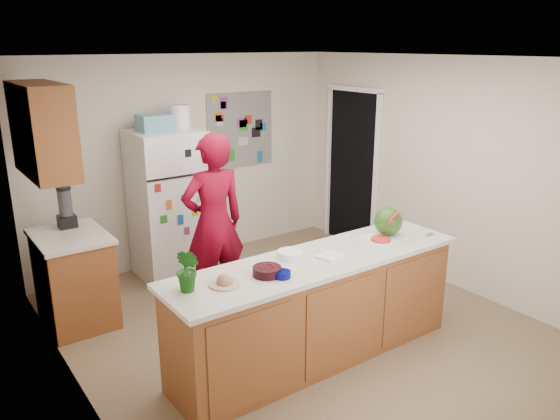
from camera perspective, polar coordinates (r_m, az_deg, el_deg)
floor at (r=5.38m, az=2.00°, el=-12.16°), size 4.00×4.50×0.02m
wall_back at (r=6.77m, az=-9.63°, el=5.18°), size 4.00×0.02×2.50m
wall_left at (r=4.05m, az=-21.05°, el=-3.86°), size 0.02×4.50×2.50m
wall_right at (r=6.29m, az=16.86°, el=3.77°), size 0.02×4.50×2.50m
ceiling at (r=4.70m, az=2.33°, el=15.73°), size 4.00×4.50×0.02m
doorway at (r=7.27m, az=7.59°, el=4.23°), size 0.03×0.85×2.04m
peninsula_base at (r=4.72m, az=3.85°, el=-10.48°), size 2.60×0.62×0.88m
peninsula_top at (r=4.52m, az=3.96°, el=-5.31°), size 2.68×0.70×0.04m
side_counter_base at (r=5.65m, az=-20.65°, el=-6.91°), size 0.60×0.80×0.86m
side_counter_top at (r=5.49m, az=-21.13°, el=-2.60°), size 0.64×0.84×0.04m
upper_cabinets at (r=5.18m, az=-23.59°, el=7.68°), size 0.35×1.00×0.80m
refrigerator at (r=6.35m, az=-11.57°, el=0.55°), size 0.75×0.70×1.70m
fridge_top_bin at (r=6.12m, az=-12.96°, el=8.86°), size 0.35×0.28×0.18m
photo_collage at (r=7.05m, az=-4.15°, el=8.32°), size 0.95×0.01×0.95m
person at (r=5.44m, az=-6.95°, el=-1.41°), size 0.68×0.46×1.81m
blender_appliance at (r=5.65m, az=-21.49°, el=0.16°), size 0.13×0.13×0.38m
cutting_board at (r=5.06m, az=10.86°, el=-2.81°), size 0.40×0.30×0.01m
watermelon at (r=5.07m, az=11.25°, el=-1.18°), size 0.26×0.26×0.26m
watermelon_slice at (r=4.95m, az=10.49°, el=-3.02°), size 0.17×0.17×0.02m
cherry_bowl at (r=4.18m, az=-1.36°, el=-6.40°), size 0.29×0.29×0.07m
white_bowl at (r=4.51m, az=1.01°, el=-4.66°), size 0.22×0.22×0.06m
cobalt_bowl at (r=4.15m, az=0.21°, el=-6.73°), size 0.17×0.17×0.05m
plate at (r=4.05m, az=-5.78°, el=-7.71°), size 0.26×0.26×0.02m
paper_towel at (r=4.54m, az=5.26°, el=-4.84°), size 0.22×0.21×0.02m
keys at (r=5.22m, az=15.36°, el=-2.49°), size 0.10×0.06×0.01m
potted_plant at (r=3.92m, az=-9.58°, el=-6.19°), size 0.19×0.21×0.33m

